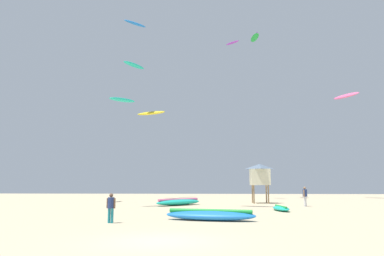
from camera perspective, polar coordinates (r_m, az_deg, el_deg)
The scene contains 14 objects.
ground_plane at distance 14.11m, azimuth -5.02°, elevation -17.13°, with size 120.00×120.00×0.00m, color #C6B28C.
person_foreground at distance 20.61m, azimuth -12.47°, elevation -11.68°, with size 0.51×0.35×1.57m.
person_midground at distance 35.78m, azimuth 17.12°, elevation -9.89°, with size 0.40×0.51×1.79m.
kite_grounded_near at distance 21.63m, azimuth 2.82°, elevation -13.34°, with size 5.47×2.64×0.68m.
kite_grounded_mid at distance 29.73m, azimuth 13.63°, elevation -12.01°, with size 1.22×3.42×0.40m.
kite_grounded_far at distance 35.90m, azimuth -2.08°, elevation -11.42°, with size 4.76×5.03×0.66m.
lifeguard_tower at distance 40.26m, azimuth 10.46°, elevation -7.06°, with size 2.30×2.30×4.15m.
kite_aloft_0 at distance 51.76m, azimuth -8.99°, elevation 9.61°, with size 2.94×4.01×0.47m.
kite_aloft_2 at distance 56.47m, azimuth 9.71°, elevation 13.66°, with size 1.33×3.38×0.44m.
kite_aloft_3 at distance 58.74m, azimuth -8.83°, elevation 15.72°, with size 3.52×3.54×0.72m.
kite_aloft_4 at distance 52.74m, azimuth 6.28°, elevation 13.01°, with size 2.09×2.05×0.32m.
kite_aloft_5 at distance 34.96m, azimuth -10.79°, elevation 4.31°, with size 2.48×2.27×0.37m.
kite_aloft_6 at distance 57.50m, azimuth 22.79°, elevation 4.63°, with size 3.36×4.25×0.98m.
kite_aloft_9 at distance 51.78m, azimuth -6.38°, elevation 2.31°, with size 4.61×2.91×0.77m.
Camera 1 is at (1.97, -13.81, 2.12)m, focal length 34.37 mm.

